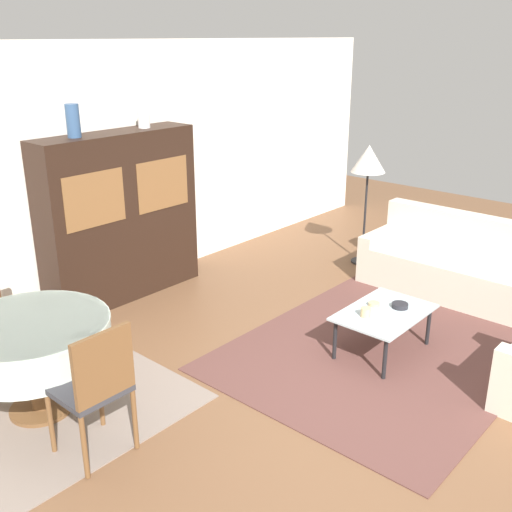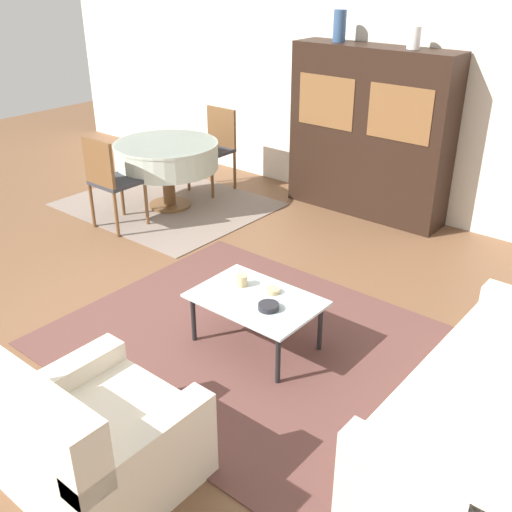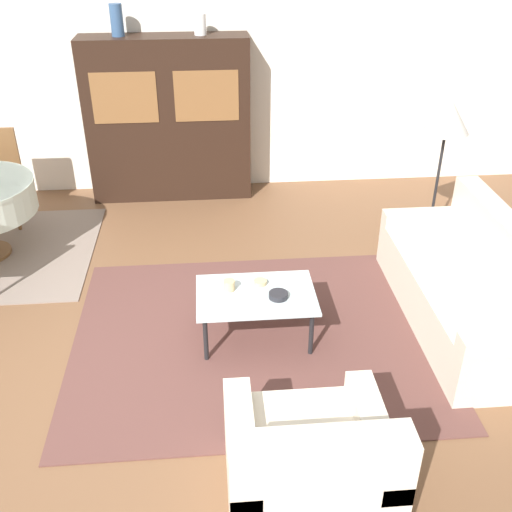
{
  "view_description": "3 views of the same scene",
  "coord_description": "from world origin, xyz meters",
  "views": [
    {
      "loc": [
        -3.43,
        -1.79,
        2.74
      ],
      "look_at": [
        0.2,
        1.4,
        0.95
      ],
      "focal_mm": 42.0,
      "sensor_mm": 36.0,
      "label": 1
    },
    {
      "loc": [
        3.34,
        -2.32,
        2.62
      ],
      "look_at": [
        0.98,
        0.55,
        0.75
      ],
      "focal_mm": 42.0,
      "sensor_mm": 36.0,
      "label": 2
    },
    {
      "loc": [
        0.65,
        -3.25,
        3.0
      ],
      "look_at": [
        0.98,
        0.55,
        0.75
      ],
      "focal_mm": 42.0,
      "sensor_mm": 36.0,
      "label": 3
    }
  ],
  "objects": [
    {
      "name": "cup",
      "position": [
        0.78,
        0.62,
        0.45
      ],
      "size": [
        0.09,
        0.09,
        0.09
      ],
      "color": "tan",
      "rests_on": "coffee_table"
    },
    {
      "name": "ground_plane",
      "position": [
        0.0,
        0.0,
        0.0
      ],
      "size": [
        14.0,
        14.0,
        0.0
      ],
      "primitive_type": "plane",
      "color": "brown"
    },
    {
      "name": "bowl_small",
      "position": [
        1.02,
        0.68,
        0.43
      ],
      "size": [
        0.1,
        0.1,
        0.03
      ],
      "color": "tan",
      "rests_on": "coffee_table"
    },
    {
      "name": "vase_tall",
      "position": [
        -0.22,
        3.37,
        1.97
      ],
      "size": [
        0.13,
        0.13,
        0.32
      ],
      "color": "#33517A",
      "rests_on": "display_cabinet"
    },
    {
      "name": "area_rug",
      "position": [
        0.96,
        0.54,
        0.01
      ],
      "size": [
        2.87,
        2.35,
        0.01
      ],
      "color": "brown",
      "rests_on": "ground_plane"
    },
    {
      "name": "coffee_table",
      "position": [
        0.98,
        0.55,
        0.37
      ],
      "size": [
        0.92,
        0.62,
        0.4
      ],
      "color": "black",
      "rests_on": "area_rug"
    },
    {
      "name": "display_cabinet",
      "position": [
        0.24,
        3.37,
        0.91
      ],
      "size": [
        1.81,
        0.43,
        1.81
      ],
      "color": "black",
      "rests_on": "ground_plane"
    },
    {
      "name": "bowl",
      "position": [
        1.14,
        0.49,
        0.43
      ],
      "size": [
        0.15,
        0.15,
        0.04
      ],
      "color": "#232328",
      "rests_on": "coffee_table"
    },
    {
      "name": "floor_lamp",
      "position": [
        2.85,
        1.92,
        1.29
      ],
      "size": [
        0.42,
        0.42,
        1.5
      ],
      "color": "black",
      "rests_on": "ground_plane"
    },
    {
      "name": "armchair",
      "position": [
        1.14,
        -1.02,
        0.3
      ],
      "size": [
        0.91,
        0.87,
        0.82
      ],
      "color": "beige",
      "rests_on": "ground_plane"
    },
    {
      "name": "couch",
      "position": [
        2.74,
        0.63,
        0.3
      ],
      "size": [
        0.86,
        2.01,
        0.85
      ],
      "rotation": [
        0.0,
        0.0,
        1.57
      ],
      "color": "beige",
      "rests_on": "ground_plane"
    },
    {
      "name": "vase_short",
      "position": [
        0.63,
        3.37,
        1.91
      ],
      "size": [
        0.13,
        0.13,
        0.21
      ],
      "color": "white",
      "rests_on": "display_cabinet"
    },
    {
      "name": "wall_back",
      "position": [
        0.0,
        3.63,
        1.35
      ],
      "size": [
        10.0,
        0.06,
        2.7
      ],
      "color": "silver",
      "rests_on": "ground_plane"
    }
  ]
}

